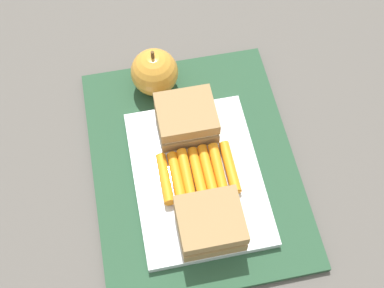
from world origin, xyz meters
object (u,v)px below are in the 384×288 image
(sandwich_half_left, at_px, (210,223))
(sandwich_half_right, at_px, (186,118))
(food_tray, at_px, (197,177))
(carrot_sticks_bundle, at_px, (198,173))
(apple, at_px, (154,72))

(sandwich_half_left, distance_m, sandwich_half_right, 0.16)
(food_tray, relative_size, carrot_sticks_bundle, 2.23)
(sandwich_half_left, bearing_deg, food_tray, 0.00)
(food_tray, distance_m, sandwich_half_right, 0.08)
(sandwich_half_left, relative_size, sandwich_half_right, 1.00)
(sandwich_half_right, xyz_separation_m, carrot_sticks_bundle, (-0.08, -0.00, -0.02))
(sandwich_half_right, xyz_separation_m, apple, (0.09, 0.03, 0.00))
(food_tray, distance_m, sandwich_half_left, 0.08)
(sandwich_half_right, relative_size, carrot_sticks_bundle, 0.78)
(sandwich_half_left, bearing_deg, sandwich_half_right, 0.00)
(food_tray, xyz_separation_m, sandwich_half_left, (-0.08, 0.00, 0.03))
(food_tray, xyz_separation_m, sandwich_half_right, (0.08, 0.00, 0.03))
(carrot_sticks_bundle, xyz_separation_m, apple, (0.16, 0.03, 0.02))
(food_tray, bearing_deg, sandwich_half_left, 180.00)
(apple, bearing_deg, carrot_sticks_bundle, -169.38)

